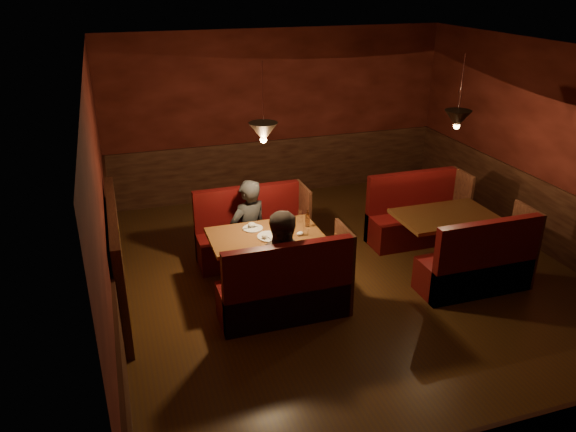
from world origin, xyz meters
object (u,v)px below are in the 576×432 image
object	(u,v)px
second_bench_far	(415,219)
diner_b	(287,251)
main_table	(266,246)
main_bench_far	(252,237)
main_bench_near	(287,294)
second_table	(444,227)
second_bench_near	(479,268)
diner_a	(248,212)

from	to	relation	value
second_bench_far	diner_b	bearing A→B (deg)	-151.98
main_table	diner_b	world-z (taller)	diner_b
main_bench_far	diner_b	xyz separation A→B (m)	(0.03, -1.47, 0.49)
main_bench_near	second_table	bearing A→B (deg)	14.40
main_bench_near	second_bench_near	distance (m)	2.49
second_table	second_bench_far	world-z (taller)	second_bench_far
main_bench_near	diner_a	distance (m)	1.50
main_bench_far	diner_a	xyz separation A→B (m)	(-0.09, -0.16, 0.47)
main_bench_near	second_bench_far	xyz separation A→B (m)	(2.49, 1.42, -0.00)
main_bench_near	diner_a	bearing A→B (deg)	93.49
main_bench_near	diner_b	xyz separation A→B (m)	(0.03, 0.11, 0.49)
diner_a	main_table	bearing A→B (deg)	74.84
second_bench_far	diner_a	distance (m)	2.61
main_table	second_bench_far	world-z (taller)	second_bench_far
diner_a	second_bench_far	bearing A→B (deg)	158.38
main_bench_far	second_table	bearing A→B (deg)	-21.14
diner_b	second_bench_far	bearing A→B (deg)	30.69
main_bench_far	second_table	distance (m)	2.64
main_bench_far	second_bench_near	size ratio (longest dim) A/B	1.05
main_bench_near	second_bench_far	bearing A→B (deg)	29.68
main_bench_far	main_bench_near	world-z (taller)	same
main_table	second_bench_far	size ratio (longest dim) A/B	0.96
main_table	second_table	world-z (taller)	main_table
main_bench_near	second_bench_far	distance (m)	2.86
main_bench_far	diner_b	size ratio (longest dim) A/B	0.93
main_table	second_bench_far	bearing A→B (deg)	14.04
main_bench_far	main_bench_near	distance (m)	1.58
second_table	diner_a	world-z (taller)	diner_a
second_bench_near	diner_b	distance (m)	2.52
main_bench_near	diner_b	distance (m)	0.51
diner_a	diner_b	size ratio (longest dim) A/B	0.97
main_table	main_bench_near	xyz separation A→B (m)	(0.02, -0.79, -0.24)
second_bench_far	diner_a	world-z (taller)	diner_a
second_bench_far	diner_a	xyz separation A→B (m)	(-2.57, 0.00, 0.47)
main_bench_near	second_table	distance (m)	2.54
second_table	diner_b	bearing A→B (deg)	-167.90
second_bench_far	second_bench_near	distance (m)	1.57
diner_a	diner_b	xyz separation A→B (m)	(0.12, -1.31, 0.03)
second_table	diner_b	distance (m)	2.49
second_bench_near	diner_a	xyz separation A→B (m)	(-2.57, 1.58, 0.47)
main_bench_far	main_bench_near	bearing A→B (deg)	-90.00
main_bench_near	diner_b	bearing A→B (deg)	74.43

